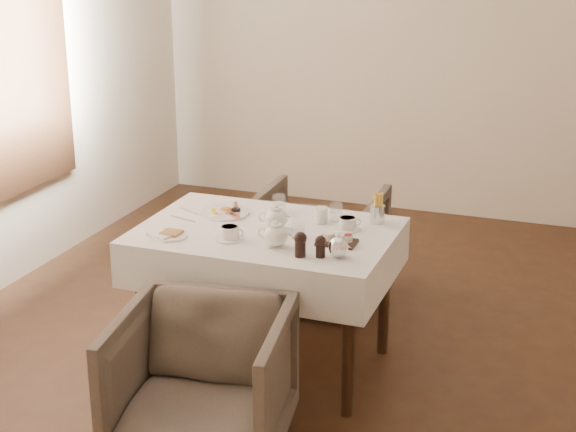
% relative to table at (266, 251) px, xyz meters
% --- Properties ---
extents(table, '(1.28, 0.88, 0.75)m').
position_rel_table_xyz_m(table, '(0.00, 0.00, 0.00)').
color(table, black).
rests_on(table, ground).
extents(armchair_near, '(0.83, 0.84, 0.67)m').
position_rel_table_xyz_m(armchair_near, '(0.04, -0.85, -0.30)').
color(armchair_near, '#4E4339').
rests_on(armchair_near, ground).
extents(armchair_far, '(0.76, 0.78, 0.69)m').
position_rel_table_xyz_m(armchair_far, '(-0.02, 0.91, -0.29)').
color(armchair_far, '#4E4339').
rests_on(armchair_far, ground).
extents(breakfast_plate, '(0.26, 0.26, 0.03)m').
position_rel_table_xyz_m(breakfast_plate, '(-0.30, 0.16, 0.13)').
color(breakfast_plate, white).
rests_on(breakfast_plate, table).
extents(side_plate, '(0.20, 0.19, 0.02)m').
position_rel_table_xyz_m(side_plate, '(-0.42, -0.26, 0.13)').
color(side_plate, white).
rests_on(side_plate, table).
extents(teapot_centre, '(0.19, 0.17, 0.13)m').
position_rel_table_xyz_m(teapot_centre, '(0.04, 0.02, 0.18)').
color(teapot_centre, white).
rests_on(teapot_centre, table).
extents(teapot_front, '(0.17, 0.13, 0.13)m').
position_rel_table_xyz_m(teapot_front, '(0.13, -0.20, 0.18)').
color(teapot_front, white).
rests_on(teapot_front, table).
extents(creamer, '(0.08, 0.08, 0.08)m').
position_rel_table_xyz_m(creamer, '(0.23, 0.20, 0.16)').
color(creamer, white).
rests_on(creamer, table).
extents(teacup_near, '(0.14, 0.14, 0.07)m').
position_rel_table_xyz_m(teacup_near, '(-0.11, -0.19, 0.15)').
color(teacup_near, white).
rests_on(teacup_near, table).
extents(teacup_far, '(0.13, 0.13, 0.07)m').
position_rel_table_xyz_m(teacup_far, '(0.38, 0.14, 0.15)').
color(teacup_far, white).
rests_on(teacup_far, table).
extents(glass_left, '(0.08, 0.08, 0.10)m').
position_rel_table_xyz_m(glass_left, '(-0.04, 0.28, 0.17)').
color(glass_left, silver).
rests_on(glass_left, table).
extents(glass_mid, '(0.08, 0.08, 0.09)m').
position_rel_table_xyz_m(glass_mid, '(0.19, -0.05, 0.16)').
color(glass_mid, silver).
rests_on(glass_mid, table).
extents(glass_right, '(0.08, 0.08, 0.09)m').
position_rel_table_xyz_m(glass_right, '(0.29, 0.26, 0.16)').
color(glass_right, silver).
rests_on(glass_right, table).
extents(condiment_board, '(0.19, 0.13, 0.05)m').
position_rel_table_xyz_m(condiment_board, '(0.39, -0.07, 0.13)').
color(condiment_board, black).
rests_on(condiment_board, table).
extents(pepper_mill_left, '(0.06, 0.06, 0.12)m').
position_rel_table_xyz_m(pepper_mill_left, '(0.28, -0.29, 0.18)').
color(pepper_mill_left, black).
rests_on(pepper_mill_left, table).
extents(pepper_mill_right, '(0.05, 0.05, 0.11)m').
position_rel_table_xyz_m(pepper_mill_right, '(0.37, -0.26, 0.17)').
color(pepper_mill_right, black).
rests_on(pepper_mill_right, table).
extents(silver_pot, '(0.14, 0.12, 0.12)m').
position_rel_table_xyz_m(silver_pot, '(0.45, -0.24, 0.18)').
color(silver_pot, white).
rests_on(silver_pot, table).
extents(fries_cup, '(0.08, 0.08, 0.16)m').
position_rel_table_xyz_m(fries_cup, '(0.50, 0.30, 0.19)').
color(fries_cup, silver).
rests_on(fries_cup, table).
extents(cutlery_fork, '(0.16, 0.09, 0.00)m').
position_rel_table_xyz_m(cutlery_fork, '(-0.49, 0.13, 0.12)').
color(cutlery_fork, silver).
rests_on(cutlery_fork, table).
extents(cutlery_knife, '(0.17, 0.06, 0.00)m').
position_rel_table_xyz_m(cutlery_knife, '(-0.46, -0.00, 0.12)').
color(cutlery_knife, silver).
rests_on(cutlery_knife, table).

